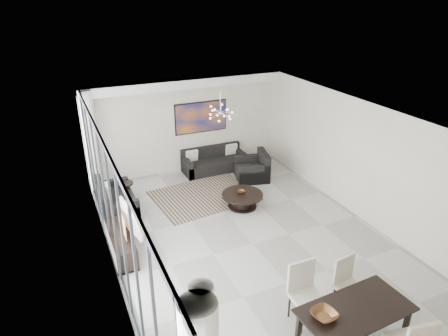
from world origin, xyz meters
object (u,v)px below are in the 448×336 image
coffee_table (242,199)px  dining_table (355,313)px  tv_console (121,243)px  television (126,220)px  sofa_main (214,163)px

coffee_table → dining_table: size_ratio=0.59×
tv_console → television: bearing=5.0°
coffee_table → sofa_main: (0.22, 2.46, 0.03)m
sofa_main → dining_table: bearing=-94.8°
coffee_table → tv_console: (-3.29, -0.74, 0.03)m
sofa_main → television: television is taller
sofa_main → tv_console: 4.75m
coffee_table → television: size_ratio=1.02×
sofa_main → television: (-3.35, -3.18, 0.55)m
sofa_main → television: size_ratio=1.86×
tv_console → television: (0.16, 0.01, 0.55)m
sofa_main → dining_table: dining_table is taller
sofa_main → dining_table: size_ratio=1.07×
sofa_main → tv_console: size_ratio=1.27×
coffee_table → television: 3.26m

